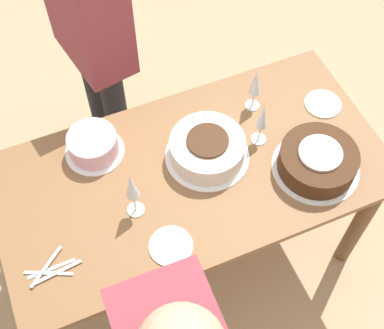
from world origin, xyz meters
TOP-DOWN VIEW (x-y plane):
  - ground_plane at (0.00, 0.00)m, footprint 12.00×12.00m
  - dining_table at (0.00, 0.00)m, footprint 1.51×0.77m
  - cake_center_white at (0.08, 0.04)m, footprint 0.33×0.33m
  - cake_front_chocolate at (0.45, -0.17)m, footprint 0.34×0.34m
  - cake_back_decorated at (-0.32, 0.23)m, footprint 0.23×0.23m
  - wine_glass_near at (0.36, 0.20)m, footprint 0.06×0.06m
  - wine_glass_far at (0.30, 0.04)m, footprint 0.06×0.06m
  - wine_glass_extra at (-0.25, -0.07)m, footprint 0.07×0.07m
  - dessert_plate_left at (-0.19, -0.26)m, footprint 0.16×0.16m
  - dessert_plate_right at (0.63, 0.09)m, footprint 0.15×0.15m
  - fork_pile at (-0.60, -0.18)m, footprint 0.20×0.12m
  - person_watching at (-0.16, 0.73)m, footprint 0.29×0.43m

SIDE VIEW (x-z plane):
  - ground_plane at x=0.00m, z-range 0.00..0.00m
  - dining_table at x=0.00m, z-range 0.25..1.00m
  - dessert_plate_left at x=-0.19m, z-range 0.75..0.75m
  - dessert_plate_right at x=0.63m, z-range 0.75..0.75m
  - fork_pile at x=-0.60m, z-range 0.75..0.76m
  - cake_back_decorated at x=-0.32m, z-range 0.75..0.84m
  - cake_front_chocolate at x=0.45m, z-range 0.74..0.85m
  - cake_center_white at x=0.08m, z-range 0.74..0.85m
  - wine_glass_far at x=0.30m, z-range 0.78..0.99m
  - wine_glass_near at x=0.36m, z-range 0.78..0.99m
  - wine_glass_extra at x=-0.25m, z-range 0.79..1.03m
  - person_watching at x=-0.16m, z-range 0.16..1.72m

